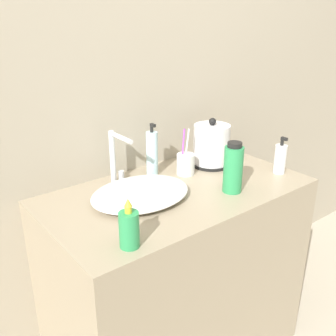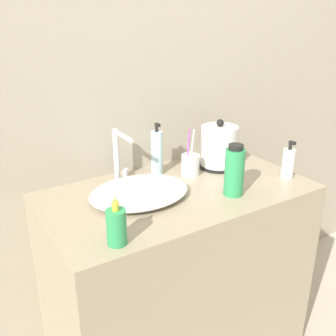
% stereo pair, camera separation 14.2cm
% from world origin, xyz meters
% --- Properties ---
extents(wall_back, '(6.00, 0.04, 2.60)m').
position_xyz_m(wall_back, '(0.00, 0.57, 1.30)').
color(wall_back, '#ADA38E').
rests_on(wall_back, ground_plane).
extents(vanity_counter, '(1.01, 0.55, 0.81)m').
position_xyz_m(vanity_counter, '(0.00, 0.28, 0.41)').
color(vanity_counter, gray).
rests_on(vanity_counter, ground_plane).
extents(sink_basin, '(0.37, 0.29, 0.05)m').
position_xyz_m(sink_basin, '(-0.15, 0.30, 0.84)').
color(sink_basin, white).
rests_on(sink_basin, vanity_counter).
extents(faucet, '(0.06, 0.15, 0.21)m').
position_xyz_m(faucet, '(-0.15, 0.47, 0.93)').
color(faucet, silver).
rests_on(faucet, vanity_counter).
extents(electric_kettle, '(0.17, 0.17, 0.21)m').
position_xyz_m(electric_kettle, '(0.28, 0.39, 0.90)').
color(electric_kettle, black).
rests_on(electric_kettle, vanity_counter).
extents(toothbrush_cup, '(0.07, 0.07, 0.19)m').
position_xyz_m(toothbrush_cup, '(0.12, 0.38, 0.86)').
color(toothbrush_cup, silver).
rests_on(toothbrush_cup, vanity_counter).
extents(lotion_bottle, '(0.05, 0.05, 0.22)m').
position_xyz_m(lotion_bottle, '(0.01, 0.45, 0.91)').
color(lotion_bottle, silver).
rests_on(lotion_bottle, vanity_counter).
extents(shampoo_bottle, '(0.06, 0.06, 0.15)m').
position_xyz_m(shampoo_bottle, '(-0.35, 0.07, 0.87)').
color(shampoo_bottle, '#2D9956').
rests_on(shampoo_bottle, vanity_counter).
extents(mouthwash_bottle, '(0.05, 0.05, 0.16)m').
position_xyz_m(mouthwash_bottle, '(0.44, 0.14, 0.88)').
color(mouthwash_bottle, white).
rests_on(mouthwash_bottle, vanity_counter).
extents(hand_cream_bottle, '(0.07, 0.07, 0.19)m').
position_xyz_m(hand_cream_bottle, '(0.15, 0.14, 0.91)').
color(hand_cream_bottle, '#2D9956').
rests_on(hand_cream_bottle, vanity_counter).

